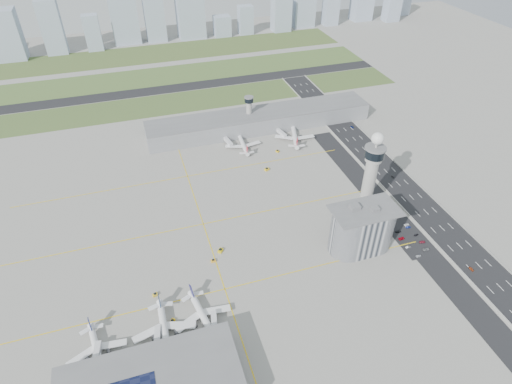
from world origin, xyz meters
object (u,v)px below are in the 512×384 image
object	(u,v)px
tug_2	(213,261)
car_lot_4	(391,227)
control_tower	(371,172)
car_lot_0	(418,256)
jet_bridge_near_2	(215,336)
car_hw_2	(352,127)
car_lot_2	(402,238)
car_lot_8	(416,235)
car_lot_10	(407,225)
jet_bridge_near_0	(95,369)
tug_3	(220,250)
airplane_near_a	(96,350)
jet_bridge_far_0	(225,139)
tug_0	(155,294)
airplane_far_b	(295,133)
airplane_near_c	(203,315)
tug_5	(277,151)
car_lot_1	(408,247)
car_lot_6	(426,249)
car_hw_1	(393,177)
car_lot_3	(398,232)
car_lot_7	(422,242)
admin_building	(362,229)
tug_4	(267,169)
car_lot_11	(399,217)
tug_1	(173,321)
car_lot_9	(408,227)
jet_bridge_far_1	(278,131)
airplane_near_b	(164,328)
jet_bridge_near_1	(157,352)
car_hw_4	(311,103)

from	to	relation	value
tug_2	car_lot_4	xyz separation A→B (m)	(123.28, -6.59, -0.29)
control_tower	car_lot_0	size ratio (longest dim) A/B	18.20
jet_bridge_near_2	car_hw_2	distance (m)	253.67
car_lot_2	car_lot_8	world-z (taller)	car_lot_2
car_lot_10	car_hw_2	size ratio (longest dim) A/B	1.05
jet_bridge_near_0	car_lot_0	distance (m)	197.65
control_tower	tug_3	distance (m)	112.47
airplane_near_a	jet_bridge_far_0	world-z (taller)	airplane_near_a
jet_bridge_far_0	tug_0	size ratio (longest dim) A/B	4.60
airplane_far_b	jet_bridge_far_0	bearing A→B (deg)	94.11
car_lot_2	jet_bridge_near_2	bearing A→B (deg)	97.93
tug_3	car_hw_2	distance (m)	199.01
airplane_far_b	airplane_near_c	bearing A→B (deg)	160.84
car_lot_2	car_lot_8	xyz separation A→B (m)	(11.43, 0.08, -0.07)
tug_2	airplane_far_b	bearing A→B (deg)	138.86
tug_5	car_lot_2	distance (m)	133.76
car_lot_1	jet_bridge_far_0	bearing A→B (deg)	18.76
car_lot_6	car_lot_8	size ratio (longest dim) A/B	1.36
jet_bridge_near_2	car_hw_1	bearing A→B (deg)	-49.42
car_lot_3	car_lot_7	xyz separation A→B (m)	(9.63, -13.54, 0.02)
admin_building	car_lot_6	size ratio (longest dim) A/B	9.66
admin_building	car_lot_10	size ratio (longest dim) A/B	10.20
tug_3	car_hw_2	world-z (taller)	tug_3
tug_4	car_lot_4	xyz separation A→B (m)	(58.65, -91.88, -0.50)
airplane_far_b	car_lot_11	bearing A→B (deg)	-149.65
tug_1	car_lot_2	xyz separation A→B (m)	(155.15, 18.45, -0.24)
jet_bridge_far_0	airplane_near_c	bearing A→B (deg)	-27.96
control_tower	airplane_near_c	size ratio (longest dim) A/B	1.68
tug_5	car_lot_6	size ratio (longest dim) A/B	0.69
car_lot_8	car_lot_9	world-z (taller)	car_lot_9
car_lot_2	car_hw_1	distance (m)	71.75
tug_1	car_lot_11	world-z (taller)	tug_1
tug_0	car_lot_4	world-z (taller)	tug_0
tug_2	car_lot_0	distance (m)	130.07
car_lot_11	car_lot_4	bearing A→B (deg)	127.08
airplane_far_b	tug_1	bearing A→B (deg)	156.52
airplane_near_a	jet_bridge_far_1	size ratio (longest dim) A/B	2.55
tug_1	car_hw_2	distance (m)	255.97
jet_bridge_far_0	tug_3	world-z (taller)	jet_bridge_far_0
airplane_near_a	airplane_near_b	world-z (taller)	airplane_near_b
tug_2	car_lot_0	size ratio (longest dim) A/B	0.84
jet_bridge_near_1	airplane_near_a	bearing A→B (deg)	82.29
car_lot_11	car_hw_1	xyz separation A→B (m)	(22.17, 43.72, 0.02)
car_lot_8	car_lot_11	distance (m)	19.75
car_lot_7	car_hw_1	bearing A→B (deg)	-10.68
car_hw_4	jet_bridge_near_0	bearing A→B (deg)	-131.66
jet_bridge_near_0	car_lot_10	size ratio (longest dim) A/B	3.40
car_lot_7	car_hw_2	distance (m)	156.13
airplane_far_b	car_lot_4	distance (m)	132.95
jet_bridge_near_1	car_hw_2	distance (m)	275.36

